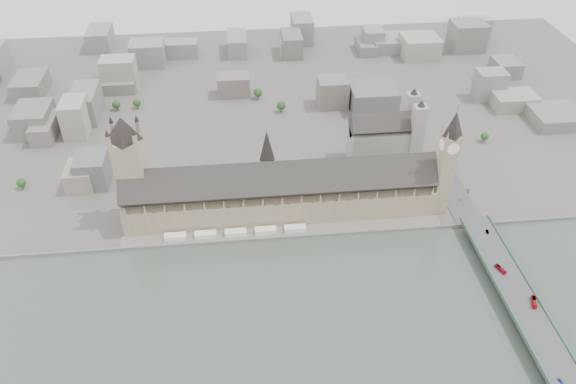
{
  "coord_description": "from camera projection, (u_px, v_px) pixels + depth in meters",
  "views": [
    {
      "loc": [
        -32.61,
        -360.45,
        315.84
      ],
      "look_at": [
        6.41,
        16.52,
        25.0
      ],
      "focal_mm": 35.0,
      "sensor_mm": 36.0,
      "label": 1
    }
  ],
  "objects": [
    {
      "name": "westminster_abbey",
      "position": [
        386.0,
        137.0,
        548.14
      ],
      "size": [
        68.0,
        36.0,
        64.0
      ],
      "color": "gray",
      "rests_on": "ground"
    },
    {
      "name": "river_terrace",
      "position": [
        283.0,
        232.0,
        472.85
      ],
      "size": [
        270.0,
        15.0,
        2.0
      ],
      "primitive_type": "cube",
      "color": "slate",
      "rests_on": "ground"
    },
    {
      "name": "westminster_bridge",
      "position": [
        508.0,
        284.0,
        420.45
      ],
      "size": [
        25.0,
        325.0,
        10.25
      ],
      "primitive_type": "cube",
      "color": "#474749",
      "rests_on": "ground"
    },
    {
      "name": "car_blue",
      "position": [
        561.0,
        381.0,
        347.94
      ],
      "size": [
        2.96,
        4.29,
        1.36
      ],
      "primitive_type": "imported",
      "rotation": [
        0.0,
        0.0,
        0.38
      ],
      "color": "#1A3EAB",
      "rests_on": "westminster_bridge"
    },
    {
      "name": "ground",
      "position": [
        283.0,
        227.0,
        479.38
      ],
      "size": [
        900.0,
        900.0,
        0.0
      ],
      "primitive_type": "plane",
      "color": "#595651",
      "rests_on": "ground"
    },
    {
      "name": "city_skyline_inland",
      "position": [
        263.0,
        79.0,
        661.14
      ],
      "size": [
        720.0,
        360.0,
        38.0
      ],
      "primitive_type": null,
      "color": "gray",
      "rests_on": "ground"
    },
    {
      "name": "car_silver",
      "position": [
        487.0,
        232.0,
        458.48
      ],
      "size": [
        2.37,
        4.97,
        1.57
      ],
      "primitive_type": "imported",
      "rotation": [
        0.0,
        0.0,
        -0.15
      ],
      "color": "gray",
      "rests_on": "westminster_bridge"
    },
    {
      "name": "bridge_parapets",
      "position": [
        537.0,
        326.0,
        381.86
      ],
      "size": [
        25.0,
        235.0,
        1.15
      ],
      "primitive_type": null,
      "color": "#345F47",
      "rests_on": "westminster_bridge"
    },
    {
      "name": "palace_of_westminster",
      "position": [
        280.0,
        192.0,
        481.1
      ],
      "size": [
        265.0,
        40.73,
        55.44
      ],
      "color": "tan",
      "rests_on": "ground"
    },
    {
      "name": "red_bus_north",
      "position": [
        500.0,
        269.0,
        423.76
      ],
      "size": [
        6.01,
        10.55,
        2.89
      ],
      "primitive_type": "imported",
      "rotation": [
        0.0,
        0.0,
        0.37
      ],
      "color": "red",
      "rests_on": "westminster_bridge"
    },
    {
      "name": "victoria_tower",
      "position": [
        130.0,
        165.0,
        456.32
      ],
      "size": [
        30.0,
        30.0,
        100.0
      ],
      "color": "tan",
      "rests_on": "ground"
    },
    {
      "name": "car_approach",
      "position": [
        468.0,
        191.0,
        501.78
      ],
      "size": [
        3.63,
        5.39,
        1.45
      ],
      "primitive_type": "imported",
      "rotation": [
        0.0,
        0.0,
        -0.35
      ],
      "color": "gray",
      "rests_on": "westminster_bridge"
    },
    {
      "name": "elizabeth_tower",
      "position": [
        448.0,
        156.0,
        461.6
      ],
      "size": [
        17.0,
        17.0,
        107.5
      ],
      "color": "tan",
      "rests_on": "ground"
    },
    {
      "name": "embankment_wall",
      "position": [
        284.0,
        238.0,
        466.63
      ],
      "size": [
        600.0,
        1.5,
        3.0
      ],
      "primitive_type": "cube",
      "color": "slate",
      "rests_on": "ground"
    },
    {
      "name": "red_bus_south",
      "position": [
        534.0,
        302.0,
        397.68
      ],
      "size": [
        6.55,
        11.88,
        3.25
      ],
      "primitive_type": "imported",
      "rotation": [
        0.0,
        0.0,
        -0.35
      ],
      "color": "red",
      "rests_on": "westminster_bridge"
    },
    {
      "name": "park_trees",
      "position": [
        266.0,
        180.0,
        521.34
      ],
      "size": [
        110.0,
        30.0,
        15.0
      ],
      "primitive_type": null,
      "color": "#1D4318",
      "rests_on": "ground"
    },
    {
      "name": "terrace_tents",
      "position": [
        236.0,
        232.0,
        468.15
      ],
      "size": [
        118.0,
        7.0,
        4.0
      ],
      "color": "white",
      "rests_on": "river_terrace"
    },
    {
      "name": "central_tower",
      "position": [
        267.0,
        155.0,
        463.82
      ],
      "size": [
        13.0,
        13.0,
        48.0
      ],
      "color": "gray",
      "rests_on": "ground"
    }
  ]
}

